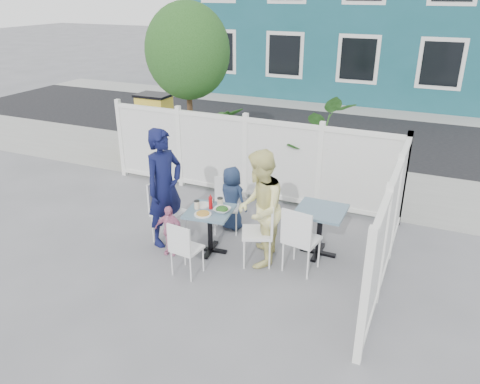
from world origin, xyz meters
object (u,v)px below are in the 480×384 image
at_px(utility_cabinet, 156,125).
at_px(main_table, 210,220).
at_px(chair_back, 226,200).
at_px(toddler, 169,230).
at_px(chair_near, 184,246).
at_px(chair_left, 164,206).
at_px(boy, 232,198).
at_px(spare_table, 320,220).
at_px(woman, 260,209).
at_px(man, 165,188).
at_px(chair_right, 263,227).

distance_m(utility_cabinet, main_table, 5.08).
distance_m(main_table, chair_back, 0.78).
bearing_deg(toddler, chair_near, -50.04).
height_order(chair_left, boy, boy).
xyz_separation_m(spare_table, woman, (-0.76, -0.58, 0.29)).
xyz_separation_m(man, toddler, (0.24, -0.30, -0.54)).
xyz_separation_m(main_table, chair_back, (-0.09, 0.78, -0.02)).
height_order(spare_table, chair_back, chair_back).
relative_size(chair_left, toddler, 1.25).
distance_m(chair_left, boy, 1.14).
distance_m(boy, toddler, 1.27).
bearing_deg(chair_right, utility_cabinet, 26.84).
bearing_deg(main_table, boy, 91.65).
xyz_separation_m(spare_table, chair_right, (-0.70, -0.57, 0.00)).
bearing_deg(chair_near, boy, 96.38).
bearing_deg(chair_right, chair_back, 29.58).
relative_size(spare_table, woman, 0.43).
height_order(utility_cabinet, chair_left, utility_cabinet).
xyz_separation_m(boy, toddler, (-0.52, -1.16, -0.15)).
relative_size(chair_right, chair_near, 1.20).
distance_m(utility_cabinet, toddler, 4.98).
bearing_deg(utility_cabinet, chair_near, -53.11).
relative_size(utility_cabinet, toddler, 1.75).
relative_size(spare_table, chair_left, 0.75).
bearing_deg(chair_right, man, 69.11).
bearing_deg(toddler, chair_left, 121.21).
height_order(chair_left, toddler, chair_left).
bearing_deg(toddler, utility_cabinet, 116.50).
xyz_separation_m(woman, toddler, (-1.34, -0.34, -0.47)).
xyz_separation_m(chair_near, man, (-0.76, 0.76, 0.46)).
height_order(chair_back, boy, boy).
distance_m(chair_near, toddler, 0.70).
distance_m(utility_cabinet, spare_table, 5.89).
distance_m(spare_table, chair_left, 2.47).
height_order(chair_right, boy, boy).
distance_m(main_table, toddler, 0.64).
bearing_deg(utility_cabinet, chair_right, -41.08).
height_order(spare_table, man, man).
xyz_separation_m(utility_cabinet, main_table, (3.43, -3.74, -0.15)).
bearing_deg(chair_left, utility_cabinet, -137.05).
relative_size(chair_back, boy, 0.82).
height_order(chair_back, toddler, chair_back).
relative_size(spare_table, toddler, 0.94).
bearing_deg(chair_near, utility_cabinet, 133.34).
bearing_deg(man, chair_back, -25.47).
distance_m(woman, toddler, 1.46).
xyz_separation_m(main_table, chair_near, (-0.02, -0.76, -0.06)).
bearing_deg(chair_back, chair_left, 22.83).
bearing_deg(man, main_table, -73.81).
xyz_separation_m(utility_cabinet, chair_near, (3.41, -4.50, -0.22)).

